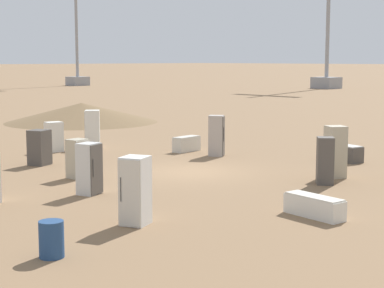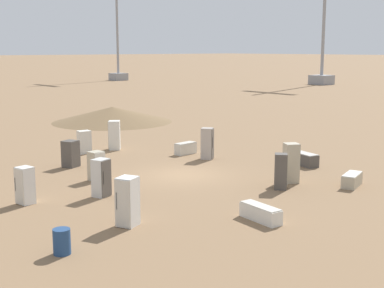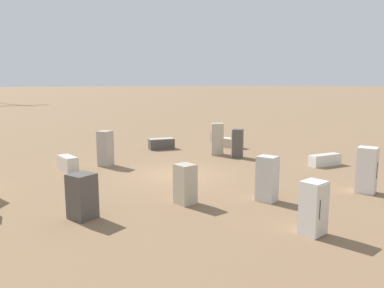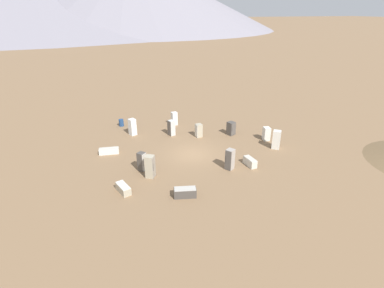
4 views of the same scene
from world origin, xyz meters
The scene contains 19 objects.
ground_plane centered at (0.00, 0.00, 0.00)m, with size 1000.00×1000.00×0.00m, color #846647.
dirt_mound centered at (19.47, -8.25, 0.67)m, with size 10.50×10.50×1.33m.
power_pylon_1 centered at (37.12, -63.75, 8.75)m, with size 9.85×3.38×28.14m.
power_pylon_2 centered at (72.04, -43.42, 7.56)m, with size 8.51×2.92×24.33m.
discarded_fridge_0 centered at (-7.52, 2.52, 0.29)m, with size 1.87×0.75×0.59m.
discarded_fridge_1 centered at (-5.02, -1.64, 0.83)m, with size 0.82×0.82×1.65m.
discarded_fridge_2 centered at (-2.67, -6.54, 0.35)m, with size 1.74×1.01×0.70m.
discarded_fridge_3 centered at (-4.55, -2.96, 0.96)m, with size 0.93×0.91×1.91m.
discarded_fridge_4 centered at (-6.92, -4.54, 0.30)m, with size 1.08×1.66×0.61m.
discarded_fridge_5 centered at (0.39, 8.22, 0.78)m, with size 0.72×0.71×1.56m.
discarded_fridge_6 centered at (-0.72, 5.24, 0.83)m, with size 0.80×0.82×1.67m.
discarded_fridge_7 centered at (4.12, -3.68, 0.35)m, with size 0.72×1.47×0.71m.
discarded_fridge_8 centered at (-4.73, 6.60, 0.91)m, with size 0.88×0.93×1.81m.
discarded_fridge_9 centered at (5.50, 3.35, 0.73)m, with size 0.95×0.98×1.45m.
discarded_fridge_10 centered at (2.16, -3.69, 0.92)m, with size 0.90×0.88×1.83m.
discarded_fridge_11 centered at (8.40, 0.87, 0.71)m, with size 0.76×0.81×1.41m.
discarded_fridge_12 centered at (1.96, 3.88, 0.72)m, with size 0.72×0.72×1.43m.
discarded_fridge_13 centered at (8.25, -1.22, 0.93)m, with size 1.01×1.01×1.86m.
rusty_barrel centered at (-5.65, 9.71, 0.41)m, with size 0.55×0.55×0.82m.
Camera 2 is at (-20.35, 17.09, 6.36)m, focal length 50.00 mm.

